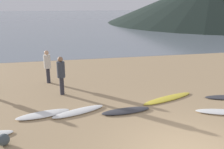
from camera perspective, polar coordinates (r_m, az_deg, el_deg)
ground_plane at (r=16.13m, az=0.35°, el=1.66°), size 120.00×120.00×0.20m
ocean_water at (r=67.79m, az=-9.32°, el=13.13°), size 140.00×100.00×0.01m
headland_hill at (r=53.43m, az=21.99°, el=15.74°), size 40.28×40.28×8.37m
surfboard_2 at (r=9.60m, az=-15.84°, el=-8.98°), size 2.07×1.01×0.10m
surfboard_3 at (r=9.56m, az=-7.83°, el=-8.58°), size 2.18×1.21×0.10m
surfboard_4 at (r=9.53m, az=3.29°, el=-8.50°), size 1.99×0.71×0.10m
surfboard_5 at (r=10.98m, az=12.99°, el=-5.48°), size 2.70×1.36×0.07m
person_0 at (r=11.15m, az=-11.88°, el=0.45°), size 0.36×0.36×1.78m
person_1 at (r=12.97m, az=-14.94°, el=2.41°), size 0.35×0.35×1.73m
beach_rock_far at (r=8.13m, az=-24.14°, el=-13.81°), size 0.36×0.36×0.36m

